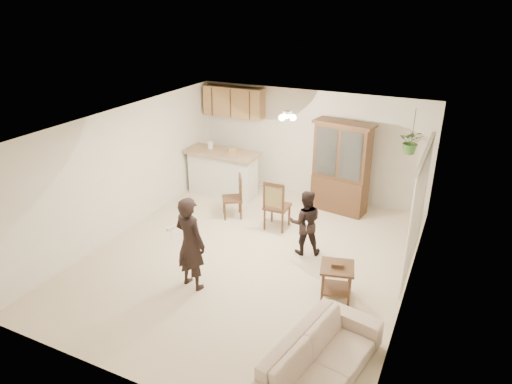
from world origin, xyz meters
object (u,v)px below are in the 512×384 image
at_px(child, 305,220).
at_px(adult, 190,238).
at_px(china_hutch, 341,168).
at_px(chair_bar, 225,180).
at_px(side_table, 336,281).
at_px(chair_hutch_right, 277,214).
at_px(chair_hutch_left, 232,205).
at_px(sofa, 320,357).

bearing_deg(child, adult, 30.88).
relative_size(china_hutch, chair_bar, 1.92).
height_order(china_hutch, side_table, china_hutch).
bearing_deg(china_hutch, chair_hutch_right, -115.45).
bearing_deg(adult, chair_hutch_right, -87.37).
relative_size(side_table, chair_hutch_left, 0.66).
xyz_separation_m(adult, side_table, (2.22, 0.71, -0.61)).
bearing_deg(chair_hutch_right, side_table, 133.71).
relative_size(adult, china_hutch, 0.89).
distance_m(side_table, chair_hutch_left, 3.39).
relative_size(china_hutch, chair_hutch_left, 2.13).
xyz_separation_m(china_hutch, side_table, (0.86, -3.15, -0.70)).
bearing_deg(china_hutch, chair_bar, -168.62).
distance_m(adult, chair_bar, 4.03).
xyz_separation_m(adult, child, (1.30, 1.80, -0.22)).
relative_size(china_hutch, chair_hutch_right, 1.89).
distance_m(child, chair_hutch_left, 2.11).
bearing_deg(chair_bar, adult, -67.61).
height_order(child, chair_hutch_left, child).
height_order(child, chair_bar, child).
bearing_deg(adult, sofa, 170.30).
bearing_deg(adult, chair_hutch_left, -63.48).
xyz_separation_m(adult, china_hutch, (1.36, 3.86, 0.10)).
bearing_deg(child, chair_bar, -58.24).
bearing_deg(adult, child, -113.07).
distance_m(sofa, adult, 2.78).
height_order(sofa, side_table, sofa).
bearing_deg(chair_hutch_left, china_hutch, 90.93).
bearing_deg(child, sofa, 90.02).
height_order(adult, chair_bar, adult).
height_order(china_hutch, chair_hutch_left, china_hutch).
height_order(adult, china_hutch, china_hutch).
distance_m(chair_bar, chair_hutch_left, 1.42).
relative_size(adult, child, 1.33).
xyz_separation_m(sofa, chair_bar, (-3.96, 4.76, -0.07)).
height_order(sofa, chair_hutch_left, chair_hutch_left).
distance_m(side_table, chair_bar, 4.74).
relative_size(side_table, chair_hutch_right, 0.59).
xyz_separation_m(side_table, chair_bar, (-3.66, 3.00, 0.00)).
relative_size(adult, chair_hutch_left, 1.90).
bearing_deg(child, chair_hutch_left, -44.77).
height_order(child, chair_hutch_right, child).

